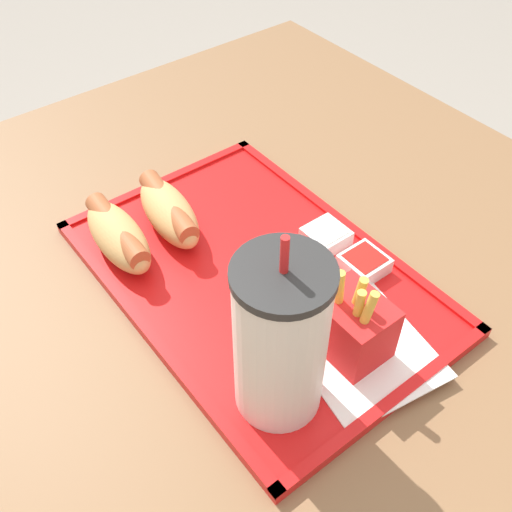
% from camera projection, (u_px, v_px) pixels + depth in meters
% --- Properties ---
extents(dining_table, '(1.08, 0.97, 0.72)m').
position_uv_depth(dining_table, '(267.00, 451.00, 0.93)').
color(dining_table, brown).
rests_on(dining_table, ground_plane).
extents(food_tray, '(0.43, 0.29, 0.01)m').
position_uv_depth(food_tray, '(256.00, 277.00, 0.69)').
color(food_tray, red).
rests_on(food_tray, dining_table).
extents(paper_napkin, '(0.17, 0.15, 0.00)m').
position_uv_depth(paper_napkin, '(359.00, 347.00, 0.61)').
color(paper_napkin, white).
rests_on(paper_napkin, food_tray).
extents(soda_cup, '(0.09, 0.09, 0.21)m').
position_uv_depth(soda_cup, '(280.00, 340.00, 0.51)').
color(soda_cup, silver).
rests_on(soda_cup, food_tray).
extents(hot_dog_far, '(0.13, 0.06, 0.05)m').
position_uv_depth(hot_dog_far, '(118.00, 235.00, 0.69)').
color(hot_dog_far, tan).
rests_on(hot_dog_far, food_tray).
extents(hot_dog_near, '(0.14, 0.07, 0.05)m').
position_uv_depth(hot_dog_near, '(169.00, 211.00, 0.72)').
color(hot_dog_near, tan).
rests_on(hot_dog_near, food_tray).
extents(fries_carton, '(0.07, 0.06, 0.11)m').
position_uv_depth(fries_carton, '(352.00, 326.00, 0.59)').
color(fries_carton, red).
rests_on(fries_carton, food_tray).
extents(sauce_cup_mayo, '(0.05, 0.05, 0.02)m').
position_uv_depth(sauce_cup_mayo, '(326.00, 236.00, 0.72)').
color(sauce_cup_mayo, silver).
rests_on(sauce_cup_mayo, food_tray).
extents(sauce_cup_ketchup, '(0.05, 0.05, 0.02)m').
position_uv_depth(sauce_cup_ketchup, '(364.00, 263.00, 0.68)').
color(sauce_cup_ketchup, silver).
rests_on(sauce_cup_ketchup, food_tray).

